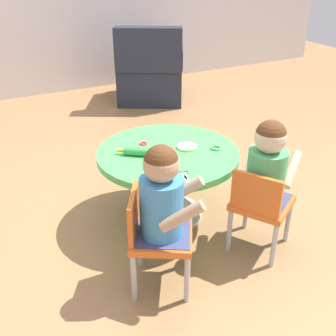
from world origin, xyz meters
TOP-DOWN VIEW (x-y plane):
  - ground_plane at (0.00, 0.00)m, footprint 10.00×10.00m
  - craft_table at (0.00, 0.00)m, footprint 0.87×0.87m
  - child_chair_left at (-0.34, -0.51)m, footprint 0.41×0.41m
  - seated_child_left at (-0.31, -0.53)m, footprint 0.43×0.41m
  - child_chair_right at (0.29, -0.54)m, footprint 0.41×0.41m
  - seated_child_right at (0.33, -0.52)m, footprint 0.44×0.41m
  - armchair_dark at (0.90, 2.15)m, footprint 0.96×0.97m
  - rolling_pin at (-0.19, 0.04)m, footprint 0.20×0.16m
  - craft_scissors at (-0.06, -0.31)m, footprint 0.09×0.14m
  - playdough_blob_0 at (-0.10, -0.02)m, footprint 0.12×0.12m
  - playdough_blob_1 at (0.13, -0.01)m, footprint 0.13×0.13m
  - cookie_cutter_0 at (0.27, -0.11)m, footprint 0.06×0.06m
  - cookie_cutter_1 at (-0.09, 0.16)m, footprint 0.05×0.05m

SIDE VIEW (x-z plane):
  - ground_plane at x=0.00m, z-range 0.00..0.00m
  - child_chair_left at x=-0.34m, z-range 0.04..0.57m
  - child_chair_right at x=0.29m, z-range 0.04..0.57m
  - armchair_dark at x=0.90m, z-range -0.12..0.73m
  - craft_table at x=0.00m, z-range 0.12..0.59m
  - craft_scissors at x=-0.06m, z-range 0.47..0.47m
  - cookie_cutter_0 at x=0.27m, z-range 0.47..0.48m
  - cookie_cutter_1 at x=-0.09m, z-range 0.47..0.48m
  - playdough_blob_1 at x=0.13m, z-range 0.47..0.48m
  - playdough_blob_0 at x=-0.10m, z-range 0.47..0.49m
  - rolling_pin at x=-0.19m, z-range 0.47..0.52m
  - seated_child_left at x=-0.31m, z-range 0.28..0.79m
  - seated_child_right at x=0.33m, z-range 0.28..0.79m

